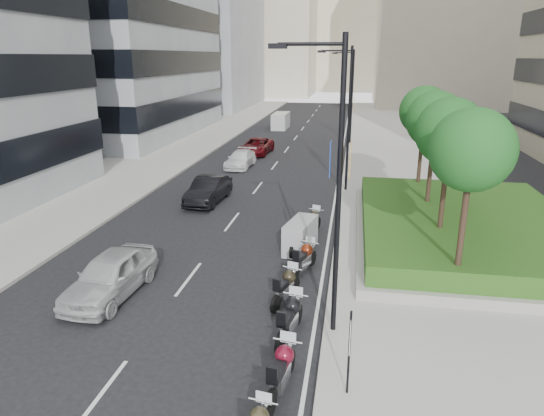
% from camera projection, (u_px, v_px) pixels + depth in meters
% --- Properties ---
extents(ground, '(160.00, 160.00, 0.00)m').
position_uv_depth(ground, '(193.00, 338.00, 15.11)').
color(ground, black).
rests_on(ground, ground).
extents(sidewalk_right, '(10.00, 100.00, 0.15)m').
position_uv_depth(sidewalk_right, '(404.00, 157.00, 41.87)').
color(sidewalk_right, '#9E9B93').
rests_on(sidewalk_right, ground).
extents(sidewalk_left, '(8.00, 100.00, 0.15)m').
position_uv_depth(sidewalk_left, '(172.00, 149.00, 45.21)').
color(sidewalk_left, '#9E9B93').
rests_on(sidewalk_left, ground).
extents(lane_edge, '(0.12, 100.00, 0.01)m').
position_uv_depth(lane_edge, '(342.00, 155.00, 42.74)').
color(lane_edge, silver).
rests_on(lane_edge, ground).
extents(lane_centre, '(0.12, 100.00, 0.01)m').
position_uv_depth(lane_centre, '(284.00, 154.00, 43.56)').
color(lane_centre, silver).
rests_on(lane_centre, ground).
extents(building_grey_far, '(22.00, 26.00, 30.00)m').
position_uv_depth(building_grey_far, '(185.00, 14.00, 80.27)').
color(building_grey_far, gray).
rests_on(building_grey_far, ground).
extents(building_cream_left, '(26.00, 24.00, 34.00)m').
position_uv_depth(building_cream_left, '(256.00, 15.00, 106.93)').
color(building_cream_left, '#B7AD93').
rests_on(building_cream_left, ground).
extents(building_cream_centre, '(30.00, 24.00, 38.00)m').
position_uv_depth(building_cream_centre, '(349.00, 12.00, 121.96)').
color(building_cream_centre, '#B7AD93').
rests_on(building_cream_centre, ground).
extents(planter, '(10.00, 14.00, 0.40)m').
position_uv_depth(planter, '(464.00, 235.00, 22.82)').
color(planter, '#98958E').
rests_on(planter, sidewalk_right).
extents(hedge, '(9.40, 13.40, 0.80)m').
position_uv_depth(hedge, '(465.00, 223.00, 22.64)').
color(hedge, '#214E16').
rests_on(hedge, planter).
extents(tree_0, '(2.80, 2.80, 6.30)m').
position_uv_depth(tree_0, '(472.00, 151.00, 15.89)').
color(tree_0, '#332319').
rests_on(tree_0, planter).
extents(tree_1, '(2.80, 2.80, 6.30)m').
position_uv_depth(tree_1, '(450.00, 133.00, 19.66)').
color(tree_1, '#332319').
rests_on(tree_1, planter).
extents(tree_2, '(2.80, 2.80, 6.30)m').
position_uv_depth(tree_2, '(435.00, 120.00, 23.42)').
color(tree_2, '#332319').
rests_on(tree_2, planter).
extents(tree_3, '(2.80, 2.80, 6.30)m').
position_uv_depth(tree_3, '(424.00, 111.00, 27.18)').
color(tree_3, '#332319').
rests_on(tree_3, planter).
extents(lamp_post_0, '(2.34, 0.45, 9.00)m').
position_uv_depth(lamp_post_0, '(334.00, 178.00, 13.87)').
color(lamp_post_0, black).
rests_on(lamp_post_0, ground).
extents(lamp_post_1, '(2.34, 0.45, 9.00)m').
position_uv_depth(lamp_post_1, '(347.00, 112.00, 29.86)').
color(lamp_post_1, black).
rests_on(lamp_post_1, ground).
extents(lamp_post_2, '(2.34, 0.45, 9.00)m').
position_uv_depth(lamp_post_2, '(351.00, 92.00, 46.79)').
color(lamp_post_2, black).
rests_on(lamp_post_2, ground).
extents(parking_sign, '(0.06, 0.32, 2.50)m').
position_uv_depth(parking_sign, '(349.00, 348.00, 12.03)').
color(parking_sign, black).
rests_on(parking_sign, ground).
extents(motorcycle_1, '(0.80, 2.39, 1.19)m').
position_uv_depth(motorcycle_1, '(282.00, 370.00, 12.52)').
color(motorcycle_1, black).
rests_on(motorcycle_1, ground).
extents(motorcycle_2, '(0.82, 2.45, 1.23)m').
position_uv_depth(motorcycle_2, '(290.00, 318.00, 14.94)').
color(motorcycle_2, black).
rests_on(motorcycle_2, ground).
extents(motorcycle_3, '(0.92, 2.18, 1.12)m').
position_uv_depth(motorcycle_3, '(286.00, 286.00, 17.15)').
color(motorcycle_3, black).
rests_on(motorcycle_3, ground).
extents(motorcycle_4, '(0.98, 2.22, 1.14)m').
position_uv_depth(motorcycle_4, '(304.00, 258.00, 19.50)').
color(motorcycle_4, black).
rests_on(motorcycle_4, ground).
extents(motorcycle_5, '(1.42, 2.50, 1.43)m').
position_uv_depth(motorcycle_5, '(300.00, 236.00, 21.65)').
color(motorcycle_5, black).
rests_on(motorcycle_5, ground).
extents(motorcycle_6, '(0.89, 2.19, 1.12)m').
position_uv_depth(motorcycle_6, '(312.00, 222.00, 23.80)').
color(motorcycle_6, black).
rests_on(motorcycle_6, ground).
extents(car_a, '(2.15, 4.79, 1.60)m').
position_uv_depth(car_a, '(110.00, 275.00, 17.57)').
color(car_a, '#BDBDBF').
rests_on(car_a, ground).
extents(car_b, '(1.85, 4.68, 1.52)m').
position_uv_depth(car_b, '(208.00, 190.00, 28.85)').
color(car_b, black).
rests_on(car_b, ground).
extents(car_c, '(1.98, 4.47, 1.27)m').
position_uv_depth(car_c, '(241.00, 159.00, 38.09)').
color(car_c, white).
rests_on(car_c, ground).
extents(car_d, '(2.63, 5.18, 1.40)m').
position_uv_depth(car_d, '(256.00, 146.00, 43.21)').
color(car_d, '#570A0F').
rests_on(car_d, ground).
extents(delivery_van, '(1.70, 4.42, 1.85)m').
position_uv_depth(delivery_van, '(280.00, 122.00, 58.18)').
color(delivery_van, silver).
rests_on(delivery_van, ground).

